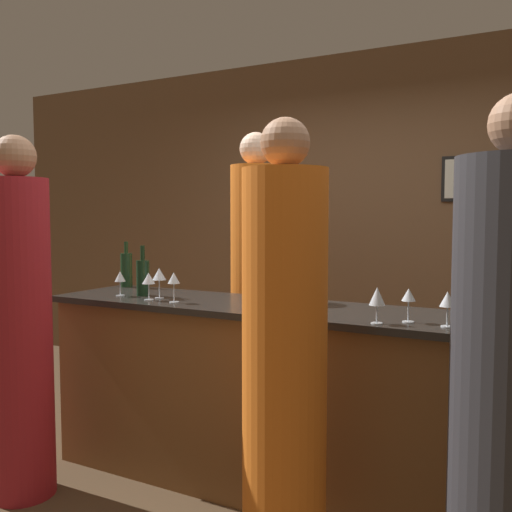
{
  "coord_description": "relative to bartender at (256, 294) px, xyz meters",
  "views": [
    {
      "loc": [
        1.3,
        -2.66,
        1.48
      ],
      "look_at": [
        -0.2,
        0.1,
        1.25
      ],
      "focal_mm": 40.0,
      "sensor_mm": 36.0,
      "label": 1
    }
  ],
  "objects": [
    {
      "name": "guest_1",
      "position": [
        -0.68,
        -1.33,
        -0.06
      ],
      "size": [
        0.33,
        0.33,
        1.89
      ],
      "color": "maroon",
      "rests_on": "ground_plane"
    },
    {
      "name": "wine_glass_7",
      "position": [
        -0.49,
        -0.77,
        0.16
      ],
      "size": [
        0.06,
        0.06,
        0.15
      ],
      "color": "silver",
      "rests_on": "bar_counter"
    },
    {
      "name": "wine_bottle_2",
      "position": [
        1.61,
        -0.8,
        0.17
      ],
      "size": [
        0.07,
        0.07,
        0.3
      ],
      "color": "#19381E",
      "rests_on": "bar_counter"
    },
    {
      "name": "guest_2",
      "position": [
        1.67,
        -1.39,
        -0.09
      ],
      "size": [
        0.38,
        0.38,
        1.85
      ],
      "color": "#2D2D33",
      "rests_on": "ground_plane"
    },
    {
      "name": "wine_glass_4",
      "position": [
        1.37,
        -0.82,
        0.17
      ],
      "size": [
        0.07,
        0.07,
        0.15
      ],
      "color": "silver",
      "rests_on": "bar_counter"
    },
    {
      "name": "ice_bucket",
      "position": [
        0.53,
        -0.52,
        0.14
      ],
      "size": [
        0.19,
        0.19,
        0.17
      ],
      "color": "silver",
      "rests_on": "bar_counter"
    },
    {
      "name": "wine_glass_3",
      "position": [
        -0.06,
        -0.83,
        0.18
      ],
      "size": [
        0.07,
        0.07,
        0.17
      ],
      "color": "silver",
      "rests_on": "bar_counter"
    },
    {
      "name": "bar_counter",
      "position": [
        0.5,
        -0.65,
        -0.45
      ],
      "size": [
        2.72,
        0.62,
        1.0
      ],
      "color": "brown",
      "rests_on": "ground_plane"
    },
    {
      "name": "wine_bottle_0",
      "position": [
        -0.38,
        -0.69,
        0.16
      ],
      "size": [
        0.08,
        0.08,
        0.3
      ],
      "color": "black",
      "rests_on": "bar_counter"
    },
    {
      "name": "wine_bottle_1",
      "position": [
        -0.75,
        -0.42,
        0.17
      ],
      "size": [
        0.08,
        0.08,
        0.3
      ],
      "color": "#19381E",
      "rests_on": "bar_counter"
    },
    {
      "name": "bartender",
      "position": [
        0.0,
        0.0,
        0.0
      ],
      "size": [
        0.34,
        0.34,
        2.02
      ],
      "rotation": [
        0.0,
        0.0,
        3.14
      ],
      "color": "orange",
      "rests_on": "ground_plane"
    },
    {
      "name": "guest_0",
      "position": [
        0.83,
        -1.29,
        -0.08
      ],
      "size": [
        0.34,
        0.34,
        1.86
      ],
      "color": "orange",
      "rests_on": "ground_plane"
    },
    {
      "name": "wine_glass_5",
      "position": [
        -0.24,
        -0.82,
        0.17
      ],
      "size": [
        0.07,
        0.07,
        0.15
      ],
      "color": "silver",
      "rests_on": "bar_counter"
    },
    {
      "name": "wine_glass_6",
      "position": [
        -0.23,
        -0.74,
        0.19
      ],
      "size": [
        0.08,
        0.08,
        0.17
      ],
      "color": "silver",
      "rests_on": "bar_counter"
    },
    {
      "name": "wine_glass_1",
      "position": [
        1.2,
        -0.8,
        0.17
      ],
      "size": [
        0.06,
        0.06,
        0.15
      ],
      "color": "silver",
      "rests_on": "bar_counter"
    },
    {
      "name": "ground_plane",
      "position": [
        0.5,
        -0.65,
        -0.95
      ],
      "size": [
        14.0,
        14.0,
        0.0
      ],
      "primitive_type": "plane",
      "color": "#4C3823"
    },
    {
      "name": "wine_glass_2",
      "position": [
        0.47,
        -0.77,
        0.18
      ],
      "size": [
        0.07,
        0.07,
        0.16
      ],
      "color": "silver",
      "rests_on": "bar_counter"
    },
    {
      "name": "wine_glass_0",
      "position": [
        1.09,
        -0.89,
        0.17
      ],
      "size": [
        0.07,
        0.07,
        0.16
      ],
      "color": "silver",
      "rests_on": "bar_counter"
    },
    {
      "name": "back_wall",
      "position": [
        0.5,
        1.23,
        0.45
      ],
      "size": [
        8.0,
        0.08,
        2.8
      ],
      "color": "brown",
      "rests_on": "ground_plane"
    }
  ]
}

